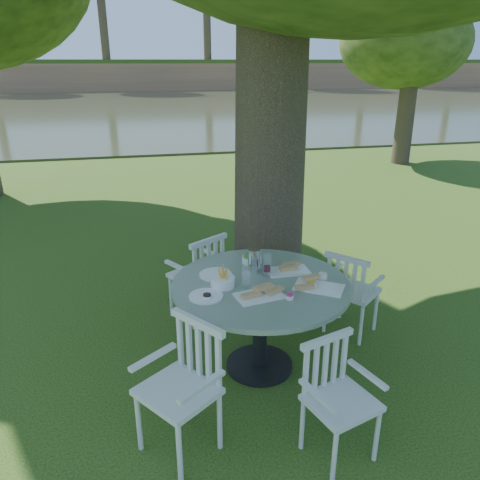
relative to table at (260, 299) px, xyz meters
name	(u,v)px	position (x,y,z in m)	size (l,w,h in m)	color
ground	(244,328)	(0.01, 0.62, -0.65)	(140.00, 140.00, 0.00)	#1D3A0C
table	(260,299)	(0.00, 0.00, 0.00)	(1.41, 1.41, 0.80)	black
chair_ne	(349,288)	(0.93, 0.31, -0.16)	(0.57, 0.58, 0.83)	silver
chair_nw	(202,271)	(-0.34, 0.91, -0.13)	(0.60, 0.59, 0.89)	silver
chair_sw	(187,376)	(-0.67, -0.70, -0.12)	(0.61, 0.62, 0.90)	silver
chair_se	(334,388)	(0.24, -0.95, -0.17)	(0.50, 0.48, 0.81)	silver
tableware	(252,275)	(-0.05, 0.07, 0.19)	(1.22, 0.87, 0.20)	white
river	(149,108)	(0.01, 23.62, -0.65)	(100.00, 28.00, 0.12)	#2E341F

